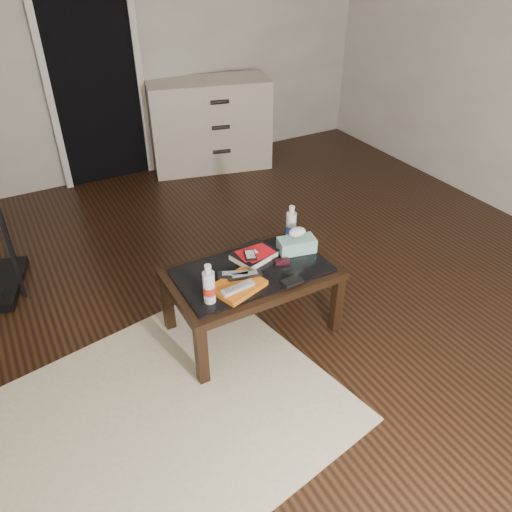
{
  "coord_description": "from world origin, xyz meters",
  "views": [
    {
      "loc": [
        -1.39,
        -2.37,
        2.18
      ],
      "look_at": [
        -0.21,
        -0.25,
        0.55
      ],
      "focal_mm": 35.0,
      "sensor_mm": 36.0,
      "label": 1
    }
  ],
  "objects": [
    {
      "name": "ipod",
      "position": [
        -0.21,
        -0.18,
        0.52
      ],
      "size": [
        0.09,
        0.12,
        0.02
      ],
      "primitive_type": "cube",
      "rotation": [
        0.0,
        0.0,
        -0.31
      ],
      "color": "black",
      "rests_on": "dvd_mailers"
    },
    {
      "name": "room_shell",
      "position": [
        0.0,
        0.0,
        1.62
      ],
      "size": [
        5.0,
        5.0,
        5.0
      ],
      "color": "silver",
      "rests_on": "ground"
    },
    {
      "name": "doorway",
      "position": [
        -0.4,
        2.47,
        1.02
      ],
      "size": [
        0.9,
        0.08,
        2.07
      ],
      "color": "black",
      "rests_on": "ground"
    },
    {
      "name": "water_bottle_left",
      "position": [
        -0.58,
        -0.39,
        0.58
      ],
      "size": [
        0.07,
        0.07,
        0.24
      ],
      "primitive_type": "cylinder",
      "rotation": [
        0.0,
        0.0,
        -0.12
      ],
      "color": "silver",
      "rests_on": "coffee_table"
    },
    {
      "name": "textbook",
      "position": [
        -0.17,
        -0.14,
        0.48
      ],
      "size": [
        0.3,
        0.26,
        0.05
      ],
      "primitive_type": "cube",
      "rotation": [
        0.0,
        0.0,
        0.28
      ],
      "color": "black",
      "rests_on": "coffee_table"
    },
    {
      "name": "water_bottle_right",
      "position": [
        0.15,
        -0.06,
        0.58
      ],
      "size": [
        0.07,
        0.07,
        0.24
      ],
      "primitive_type": "cylinder",
      "rotation": [
        0.0,
        0.0,
        -0.02
      ],
      "color": "silver",
      "rests_on": "coffee_table"
    },
    {
      "name": "dvd_mailers",
      "position": [
        -0.18,
        -0.15,
        0.51
      ],
      "size": [
        0.19,
        0.14,
        0.01
      ],
      "primitive_type": "cube",
      "rotation": [
        0.0,
        0.0,
        0.04
      ],
      "color": "red",
      "rests_on": "textbook"
    },
    {
      "name": "ground",
      "position": [
        0.0,
        0.0,
        0.0
      ],
      "size": [
        5.0,
        5.0,
        0.0
      ],
      "primitive_type": "plane",
      "color": "black",
      "rests_on": "ground"
    },
    {
      "name": "remote_silver",
      "position": [
        -0.42,
        -0.41,
        0.5
      ],
      "size": [
        0.2,
        0.07,
        0.02
      ],
      "primitive_type": "cube",
      "rotation": [
        0.0,
        0.0,
        0.1
      ],
      "color": "#9D9DA2",
      "rests_on": "magazines"
    },
    {
      "name": "wallet",
      "position": [
        -0.1,
        -0.47,
        0.47
      ],
      "size": [
        0.13,
        0.08,
        0.02
      ],
      "primitive_type": "cube",
      "rotation": [
        0.0,
        0.0,
        0.1
      ],
      "color": "black",
      "rests_on": "coffee_table"
    },
    {
      "name": "remote_black_back",
      "position": [
        -0.37,
        -0.29,
        0.5
      ],
      "size": [
        0.2,
        0.13,
        0.02
      ],
      "primitive_type": "cube",
      "rotation": [
        0.0,
        0.0,
        -0.44
      ],
      "color": "black",
      "rests_on": "magazines"
    },
    {
      "name": "magazines",
      "position": [
        -0.39,
        -0.37,
        0.48
      ],
      "size": [
        0.33,
        0.29,
        0.03
      ],
      "primitive_type": "cube",
      "rotation": [
        0.0,
        0.0,
        0.31
      ],
      "color": "#CC5F13",
      "rests_on": "coffee_table"
    },
    {
      "name": "coffee_table",
      "position": [
        -0.24,
        -0.24,
        0.4
      ],
      "size": [
        1.0,
        0.6,
        0.46
      ],
      "color": "black",
      "rests_on": "ground"
    },
    {
      "name": "remote_black_front",
      "position": [
        -0.33,
        -0.32,
        0.5
      ],
      "size": [
        0.21,
        0.09,
        0.02
      ],
      "primitive_type": "cube",
      "rotation": [
        0.0,
        0.0,
        -0.2
      ],
      "color": "black",
      "rests_on": "magazines"
    },
    {
      "name": "dresser",
      "position": [
        0.63,
        2.23,
        0.45
      ],
      "size": [
        1.28,
        0.77,
        0.9
      ],
      "rotation": [
        0.0,
        0.0,
        -0.24
      ],
      "color": "beige",
      "rests_on": "ground"
    },
    {
      "name": "flip_phone",
      "position": [
        -0.04,
        -0.28,
        0.47
      ],
      "size": [
        0.1,
        0.07,
        0.02
      ],
      "primitive_type": "cube",
      "rotation": [
        0.0,
        0.0,
        -0.33
      ],
      "color": "black",
      "rests_on": "coffee_table"
    },
    {
      "name": "rug",
      "position": [
        -1.1,
        -0.65,
        0.01
      ],
      "size": [
        2.23,
        1.83,
        0.01
      ],
      "primitive_type": "cube",
      "rotation": [
        0.0,
        0.0,
        0.18
      ],
      "color": "#C1B796",
      "rests_on": "ground"
    },
    {
      "name": "tissue_box",
      "position": [
        0.1,
        -0.21,
        0.51
      ],
      "size": [
        0.25,
        0.17,
        0.09
      ],
      "primitive_type": "cube",
      "rotation": [
        0.0,
        0.0,
        -0.22
      ],
      "color": "teal",
      "rests_on": "coffee_table"
    }
  ]
}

